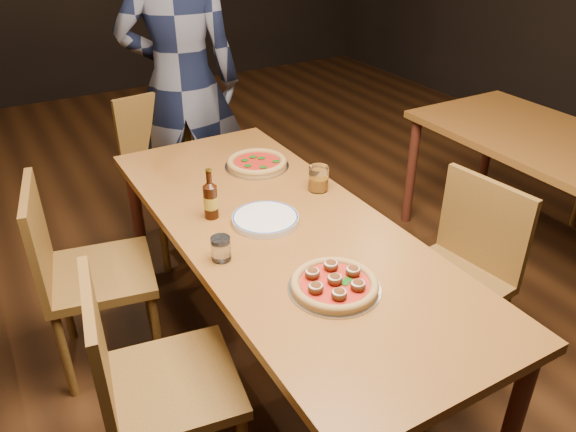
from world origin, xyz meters
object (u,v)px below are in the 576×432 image
chair_main_sw (100,273)px  water_glass (221,249)px  chair_main_e (446,281)px  pizza_margherita (257,163)px  chair_main_nw (172,383)px  beer_bottle (211,201)px  diner (182,84)px  amber_glass (318,179)px  chair_end (175,176)px  plate_stack (265,219)px  table_main (282,241)px  pizza_meatball (335,284)px

chair_main_sw → water_glass: size_ratio=10.64×
chair_main_e → pizza_margherita: chair_main_e is taller
chair_main_nw → beer_bottle: bearing=-28.3°
chair_main_nw → chair_main_e: 1.21m
water_glass → chair_main_nw: bearing=-145.4°
diner → water_glass: bearing=94.8°
chair_main_nw → water_glass: chair_main_nw is taller
chair_main_sw → water_glass: chair_main_sw is taller
water_glass → amber_glass: bearing=25.4°
diner → chair_main_nw: bearing=87.7°
amber_glass → diner: bearing=98.1°
chair_main_sw → water_glass: bearing=-136.8°
chair_main_e → diner: (-0.50, 1.70, 0.48)m
pizza_margherita → chair_main_nw: bearing=-132.4°
chair_main_e → pizza_margherita: (-0.45, 0.87, 0.31)m
chair_main_nw → diner: diner is taller
pizza_margherita → diner: size_ratio=0.16×
amber_glass → chair_end: bearing=108.4°
chair_main_sw → diner: diner is taller
beer_bottle → water_glass: bearing=-106.9°
chair_main_e → beer_bottle: size_ratio=4.41×
plate_stack → beer_bottle: bearing=139.8°
pizza_margherita → beer_bottle: beer_bottle is taller
chair_main_sw → diner: (0.77, 0.93, 0.47)m
table_main → pizza_meatball: pizza_meatball is taller
pizza_margherita → beer_bottle: bearing=-138.3°
plate_stack → amber_glass: size_ratio=2.41×
pizza_meatball → amber_glass: 0.72m
beer_bottle → chair_main_e: bearing=-32.5°
table_main → chair_main_sw: bearing=145.0°
beer_bottle → amber_glass: bearing=-1.5°
chair_main_sw → table_main: bearing=-114.2°
chair_main_nw → pizza_margherita: size_ratio=3.03×
chair_end → water_glass: 1.34m
chair_end → plate_stack: (-0.00, -1.13, 0.28)m
chair_end → plate_stack: 1.16m
chair_main_nw → pizza_meatball: chair_main_nw is taller
pizza_margherita → water_glass: water_glass is taller
pizza_meatball → diner: 1.83m
diner → beer_bottle: bearing=95.0°
pizza_meatball → chair_main_nw: bearing=164.7°
chair_end → diner: 0.53m
water_glass → chair_main_e: bearing=-14.3°
table_main → chair_end: 1.20m
beer_bottle → diner: (0.33, 1.18, 0.11)m
table_main → amber_glass: bearing=32.9°
plate_stack → beer_bottle: size_ratio=1.28×
pizza_margherita → chair_main_e: bearing=-62.5°
pizza_margherita → beer_bottle: (-0.38, -0.34, 0.06)m
chair_main_e → amber_glass: (-0.33, 0.52, 0.35)m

